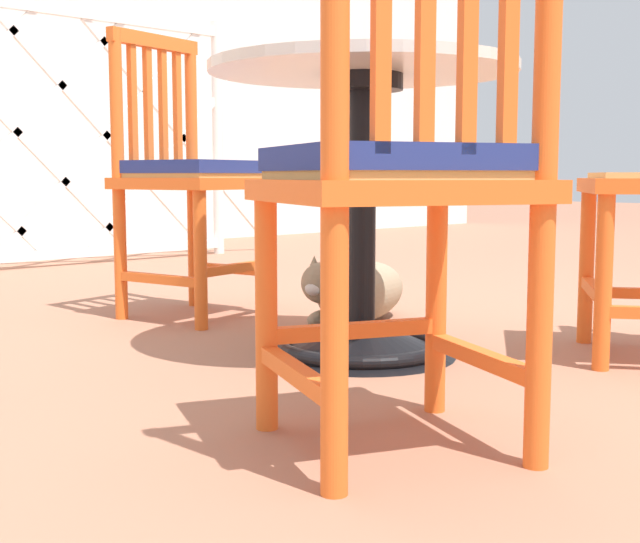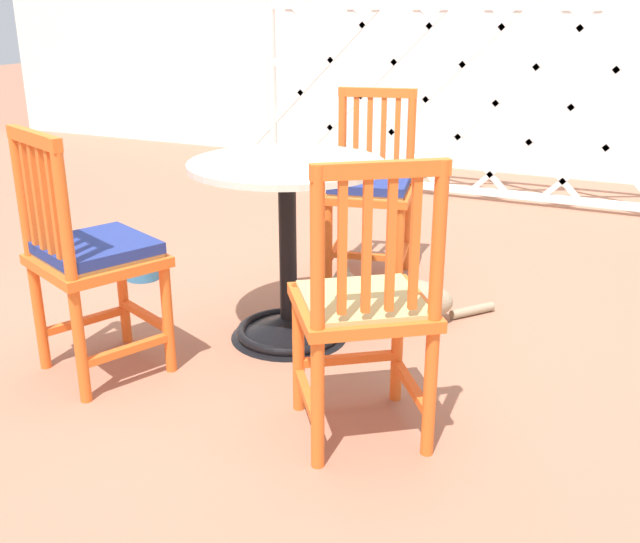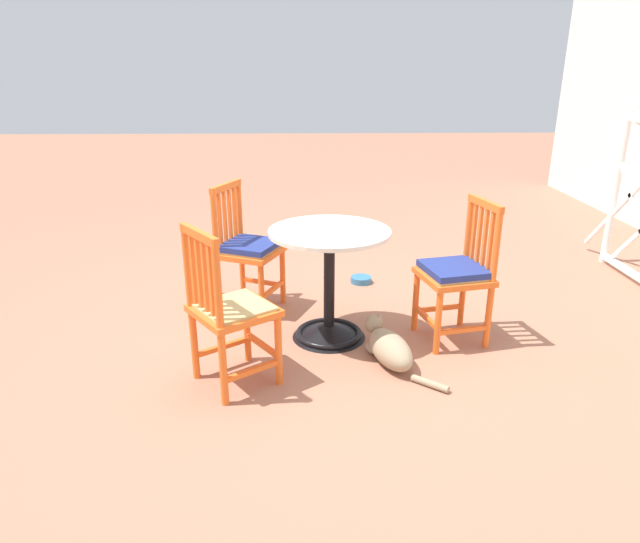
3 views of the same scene
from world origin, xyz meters
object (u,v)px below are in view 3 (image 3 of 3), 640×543
cafe_table (329,297)px  pet_water_bowl (361,280)px  orange_chair_at_corner (457,274)px  orange_chair_near_fence (229,312)px  orange_chair_tucked_in (247,250)px  tabby_cat (388,346)px

cafe_table → pet_water_bowl: 1.05m
cafe_table → orange_chair_at_corner: orange_chair_at_corner is taller
orange_chair_at_corner → pet_water_bowl: size_ratio=5.36×
orange_chair_near_fence → pet_water_bowl: 1.80m
cafe_table → orange_chair_tucked_in: (-0.50, -0.56, 0.16)m
cafe_table → orange_chair_near_fence: 0.80m
orange_chair_near_fence → cafe_table: bearing=134.2°
cafe_table → pet_water_bowl: size_ratio=4.47×
orange_chair_at_corner → tabby_cat: size_ratio=1.38×
pet_water_bowl → tabby_cat: bearing=1.6°
orange_chair_at_corner → orange_chair_tucked_in: same height
tabby_cat → pet_water_bowl: tabby_cat is taller
cafe_table → pet_water_bowl: bearing=162.6°
cafe_table → orange_chair_near_fence: orange_chair_near_fence is taller
orange_chair_at_corner → tabby_cat: 0.65m
tabby_cat → orange_chair_at_corner: bearing=122.0°
orange_chair_tucked_in → orange_chair_near_fence: bearing=0.0°
cafe_table → tabby_cat: bearing=46.1°
orange_chair_at_corner → pet_water_bowl: orange_chair_at_corner is taller
cafe_table → orange_chair_near_fence: size_ratio=0.83×
orange_chair_tucked_in → tabby_cat: 1.27m
orange_chair_near_fence → tabby_cat: orange_chair_near_fence is taller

